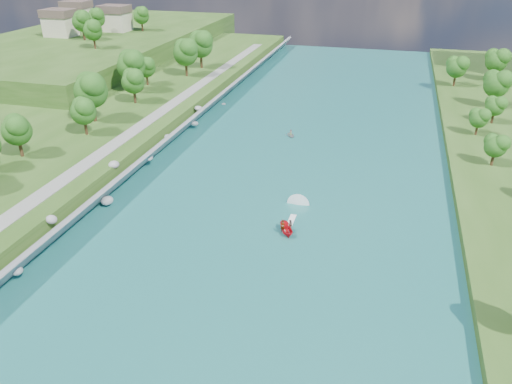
% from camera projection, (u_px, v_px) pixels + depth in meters
% --- Properties ---
extents(ground, '(260.00, 260.00, 0.00)m').
position_uv_depth(ground, '(255.00, 240.00, 69.54)').
color(ground, '#2D5119').
rests_on(ground, ground).
extents(river_water, '(55.00, 240.00, 0.10)m').
position_uv_depth(river_water, '(286.00, 180.00, 86.68)').
color(river_water, '#195C60').
rests_on(river_water, ground).
extents(berm_west, '(45.00, 240.00, 3.50)m').
position_uv_depth(berm_west, '(38.00, 143.00, 97.81)').
color(berm_west, '#2D5119').
rests_on(berm_west, ground).
extents(ridge_west, '(60.00, 120.00, 9.00)m').
position_uv_depth(ridge_west, '(96.00, 47.00, 168.66)').
color(ridge_west, '#2D5119').
rests_on(ridge_west, ground).
extents(riprap_bank, '(4.59, 236.00, 4.42)m').
position_uv_depth(riprap_bank, '(148.00, 156.00, 91.53)').
color(riprap_bank, slate).
rests_on(riprap_bank, ground).
extents(riverside_path, '(3.00, 200.00, 0.10)m').
position_uv_depth(riverside_path, '(116.00, 143.00, 92.83)').
color(riverside_path, gray).
rests_on(riverside_path, berm_west).
extents(ridge_houses, '(29.50, 29.50, 8.40)m').
position_uv_depth(ridge_houses, '(84.00, 17.00, 170.41)').
color(ridge_houses, beige).
rests_on(ridge_houses, ridge_west).
extents(trees_west, '(19.07, 150.74, 13.66)m').
position_uv_depth(trees_west, '(9.00, 136.00, 79.65)').
color(trees_west, '#1B5416').
rests_on(trees_west, berm_west).
extents(trees_east, '(17.29, 142.26, 10.61)m').
position_uv_depth(trees_east, '(511.00, 138.00, 87.99)').
color(trees_east, '#1B5416').
rests_on(trees_east, berm_east).
extents(trees_ridge, '(17.17, 37.36, 10.58)m').
position_uv_depth(trees_ridge, '(102.00, 22.00, 156.66)').
color(trees_ridge, '#1B5416').
rests_on(trees_ridge, ridge_west).
extents(motorboat, '(3.60, 18.74, 2.19)m').
position_uv_depth(motorboat, '(289.00, 223.00, 72.40)').
color(motorboat, red).
rests_on(motorboat, river_water).
extents(raft, '(3.04, 3.36, 1.48)m').
position_uv_depth(raft, '(291.00, 135.00, 105.50)').
color(raft, gray).
rests_on(raft, river_water).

